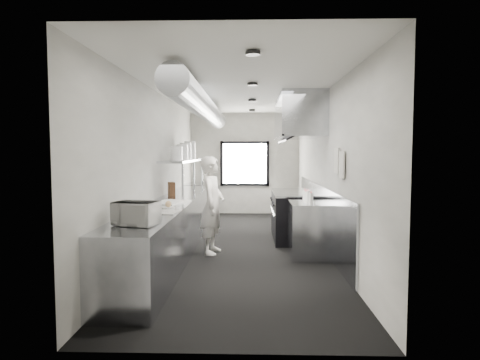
# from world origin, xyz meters

# --- Properties ---
(floor) EXTENTS (3.00, 8.00, 0.01)m
(floor) POSITION_xyz_m (0.00, 0.00, 0.00)
(floor) COLOR black
(floor) RESTS_ON ground
(ceiling) EXTENTS (3.00, 8.00, 0.01)m
(ceiling) POSITION_xyz_m (0.00, 0.00, 2.80)
(ceiling) COLOR silver
(ceiling) RESTS_ON wall_back
(wall_back) EXTENTS (3.00, 0.02, 2.80)m
(wall_back) POSITION_xyz_m (0.00, 4.00, 1.40)
(wall_back) COLOR beige
(wall_back) RESTS_ON floor
(wall_front) EXTENTS (3.00, 0.02, 2.80)m
(wall_front) POSITION_xyz_m (0.00, -4.00, 1.40)
(wall_front) COLOR beige
(wall_front) RESTS_ON floor
(wall_left) EXTENTS (0.02, 8.00, 2.80)m
(wall_left) POSITION_xyz_m (-1.50, 0.00, 1.40)
(wall_left) COLOR beige
(wall_left) RESTS_ON floor
(wall_right) EXTENTS (0.02, 8.00, 2.80)m
(wall_right) POSITION_xyz_m (1.50, 0.00, 1.40)
(wall_right) COLOR beige
(wall_right) RESTS_ON floor
(wall_cladding) EXTENTS (0.03, 5.50, 1.10)m
(wall_cladding) POSITION_xyz_m (1.48, 0.30, 0.55)
(wall_cladding) COLOR #959AA3
(wall_cladding) RESTS_ON wall_right
(hvac_duct) EXTENTS (0.40, 6.40, 0.40)m
(hvac_duct) POSITION_xyz_m (-0.70, 0.40, 2.55)
(hvac_duct) COLOR gray
(hvac_duct) RESTS_ON ceiling
(service_window) EXTENTS (1.36, 0.05, 1.25)m
(service_window) POSITION_xyz_m (0.00, 3.96, 1.40)
(service_window) COLOR white
(service_window) RESTS_ON wall_back
(exhaust_hood) EXTENTS (0.81, 2.20, 0.88)m
(exhaust_hood) POSITION_xyz_m (1.10, 0.70, 2.39)
(exhaust_hood) COLOR #959AA3
(exhaust_hood) RESTS_ON ceiling
(prep_counter) EXTENTS (0.70, 6.00, 0.90)m
(prep_counter) POSITION_xyz_m (-1.15, -0.50, 0.45)
(prep_counter) COLOR #959AA3
(prep_counter) RESTS_ON floor
(pass_shelf) EXTENTS (0.45, 3.00, 0.68)m
(pass_shelf) POSITION_xyz_m (-1.19, 1.00, 1.54)
(pass_shelf) COLOR #959AA3
(pass_shelf) RESTS_ON prep_counter
(range) EXTENTS (0.88, 1.60, 0.94)m
(range) POSITION_xyz_m (1.04, 0.70, 0.47)
(range) COLOR black
(range) RESTS_ON floor
(bottle_station) EXTENTS (0.65, 0.80, 0.90)m
(bottle_station) POSITION_xyz_m (1.15, -0.70, 0.45)
(bottle_station) COLOR #959AA3
(bottle_station) RESTS_ON floor
(far_work_table) EXTENTS (0.70, 1.20, 0.90)m
(far_work_table) POSITION_xyz_m (-1.15, 3.20, 0.45)
(far_work_table) COLOR #959AA3
(far_work_table) RESTS_ON floor
(notice_sheet_a) EXTENTS (0.02, 0.28, 0.38)m
(notice_sheet_a) POSITION_xyz_m (1.47, -1.20, 1.60)
(notice_sheet_a) COLOR beige
(notice_sheet_a) RESTS_ON wall_right
(notice_sheet_b) EXTENTS (0.02, 0.28, 0.38)m
(notice_sheet_b) POSITION_xyz_m (1.47, -1.55, 1.55)
(notice_sheet_b) COLOR beige
(notice_sheet_b) RESTS_ON wall_right
(line_cook) EXTENTS (0.48, 0.65, 1.65)m
(line_cook) POSITION_xyz_m (-0.48, -0.50, 0.83)
(line_cook) COLOR silver
(line_cook) RESTS_ON floor
(microwave) EXTENTS (0.51, 0.43, 0.27)m
(microwave) POSITION_xyz_m (-1.13, -2.81, 1.03)
(microwave) COLOR silver
(microwave) RESTS_ON prep_counter
(deli_tub_a) EXTENTS (0.19, 0.19, 0.11)m
(deli_tub_a) POSITION_xyz_m (-1.30, -2.39, 0.96)
(deli_tub_a) COLOR #ABB5A7
(deli_tub_a) RESTS_ON prep_counter
(deli_tub_b) EXTENTS (0.19, 0.19, 0.10)m
(deli_tub_b) POSITION_xyz_m (-1.33, -2.67, 0.95)
(deli_tub_b) COLOR #ABB5A7
(deli_tub_b) RESTS_ON prep_counter
(newspaper) EXTENTS (0.38, 0.46, 0.01)m
(newspaper) POSITION_xyz_m (-0.98, -1.85, 0.91)
(newspaper) COLOR silver
(newspaper) RESTS_ON prep_counter
(small_plate) EXTENTS (0.20, 0.20, 0.02)m
(small_plate) POSITION_xyz_m (-1.04, -1.43, 0.91)
(small_plate) COLOR silver
(small_plate) RESTS_ON prep_counter
(pastry) EXTENTS (0.09, 0.09, 0.09)m
(pastry) POSITION_xyz_m (-1.04, -1.43, 0.96)
(pastry) COLOR tan
(pastry) RESTS_ON small_plate
(cutting_board) EXTENTS (0.64, 0.72, 0.02)m
(cutting_board) POSITION_xyz_m (-1.14, -0.79, 0.91)
(cutting_board) COLOR white
(cutting_board) RESTS_ON prep_counter
(knife_block) EXTENTS (0.18, 0.26, 0.25)m
(knife_block) POSITION_xyz_m (-1.33, 0.30, 1.03)
(knife_block) COLOR brown
(knife_block) RESTS_ON prep_counter
(plate_stack_a) EXTENTS (0.25, 0.25, 0.26)m
(plate_stack_a) POSITION_xyz_m (-1.21, 0.21, 1.70)
(plate_stack_a) COLOR silver
(plate_stack_a) RESTS_ON pass_shelf
(plate_stack_b) EXTENTS (0.29, 0.29, 0.31)m
(plate_stack_b) POSITION_xyz_m (-1.19, 0.71, 1.72)
(plate_stack_b) COLOR silver
(plate_stack_b) RESTS_ON pass_shelf
(plate_stack_c) EXTENTS (0.26, 0.26, 0.35)m
(plate_stack_c) POSITION_xyz_m (-1.22, 1.29, 1.75)
(plate_stack_c) COLOR silver
(plate_stack_c) RESTS_ON pass_shelf
(plate_stack_d) EXTENTS (0.26, 0.26, 0.39)m
(plate_stack_d) POSITION_xyz_m (-1.20, 1.82, 1.77)
(plate_stack_d) COLOR silver
(plate_stack_d) RESTS_ON pass_shelf
(squeeze_bottle_a) EXTENTS (0.08, 0.08, 0.19)m
(squeeze_bottle_a) POSITION_xyz_m (1.12, -1.03, 1.00)
(squeeze_bottle_a) COLOR white
(squeeze_bottle_a) RESTS_ON bottle_station
(squeeze_bottle_b) EXTENTS (0.09, 0.09, 0.20)m
(squeeze_bottle_b) POSITION_xyz_m (1.10, -0.81, 1.00)
(squeeze_bottle_b) COLOR white
(squeeze_bottle_b) RESTS_ON bottle_station
(squeeze_bottle_c) EXTENTS (0.07, 0.07, 0.18)m
(squeeze_bottle_c) POSITION_xyz_m (1.08, -0.75, 0.99)
(squeeze_bottle_c) COLOR white
(squeeze_bottle_c) RESTS_ON bottle_station
(squeeze_bottle_d) EXTENTS (0.07, 0.07, 0.17)m
(squeeze_bottle_d) POSITION_xyz_m (1.10, -0.54, 0.99)
(squeeze_bottle_d) COLOR white
(squeeze_bottle_d) RESTS_ON bottle_station
(squeeze_bottle_e) EXTENTS (0.06, 0.06, 0.18)m
(squeeze_bottle_e) POSITION_xyz_m (1.09, -0.41, 0.99)
(squeeze_bottle_e) COLOR white
(squeeze_bottle_e) RESTS_ON bottle_station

